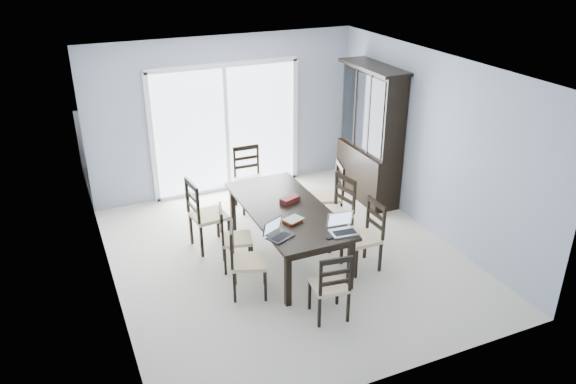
{
  "coord_description": "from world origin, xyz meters",
  "views": [
    {
      "loc": [
        -2.64,
        -6.04,
        4.05
      ],
      "look_at": [
        0.02,
        0.0,
        0.98
      ],
      "focal_mm": 35.0,
      "sensor_mm": 36.0,
      "label": 1
    }
  ],
  "objects_px": {
    "chair_right_near": "(368,228)",
    "chair_right_mid": "(339,203)",
    "chair_right_far": "(332,188)",
    "laptop_dark": "(280,234)",
    "chair_left_far": "(201,208)",
    "china_hutch": "(370,136)",
    "chair_left_mid": "(230,231)",
    "laptop_silver": "(344,229)",
    "dining_table": "(286,213)",
    "game_box": "(290,199)",
    "hot_tub": "(198,146)",
    "chair_left_near": "(241,253)",
    "cell_phone": "(330,238)",
    "chair_end_far": "(249,171)",
    "chair_end_near": "(332,280)"
  },
  "relations": [
    {
      "from": "chair_right_near",
      "to": "chair_right_mid",
      "type": "relative_size",
      "value": 0.94
    },
    {
      "from": "chair_right_far",
      "to": "laptop_dark",
      "type": "height_order",
      "value": "chair_right_far"
    },
    {
      "from": "chair_left_far",
      "to": "chair_right_far",
      "type": "bearing_deg",
      "value": 82.43
    },
    {
      "from": "china_hutch",
      "to": "chair_right_mid",
      "type": "bearing_deg",
      "value": -135.9
    },
    {
      "from": "china_hutch",
      "to": "chair_left_mid",
      "type": "xyz_separation_m",
      "value": [
        -2.79,
        -1.18,
        -0.53
      ]
    },
    {
      "from": "chair_right_mid",
      "to": "laptop_silver",
      "type": "height_order",
      "value": "chair_right_mid"
    },
    {
      "from": "dining_table",
      "to": "game_box",
      "type": "bearing_deg",
      "value": 52.24
    },
    {
      "from": "chair_right_near",
      "to": "hot_tub",
      "type": "xyz_separation_m",
      "value": [
        -1.16,
        4.01,
        -0.06
      ]
    },
    {
      "from": "chair_left_near",
      "to": "chair_right_near",
      "type": "bearing_deg",
      "value": 106.82
    },
    {
      "from": "china_hutch",
      "to": "chair_right_near",
      "type": "bearing_deg",
      "value": -121.31
    },
    {
      "from": "chair_left_far",
      "to": "cell_phone",
      "type": "height_order",
      "value": "chair_left_far"
    },
    {
      "from": "chair_left_near",
      "to": "chair_left_mid",
      "type": "xyz_separation_m",
      "value": [
        0.06,
        0.62,
        -0.03
      ]
    },
    {
      "from": "dining_table",
      "to": "game_box",
      "type": "height_order",
      "value": "game_box"
    },
    {
      "from": "chair_right_near",
      "to": "chair_left_mid",
      "type": "bearing_deg",
      "value": 65.65
    },
    {
      "from": "cell_phone",
      "to": "game_box",
      "type": "distance_m",
      "value": 1.1
    },
    {
      "from": "cell_phone",
      "to": "hot_tub",
      "type": "height_order",
      "value": "hot_tub"
    },
    {
      "from": "chair_left_mid",
      "to": "cell_phone",
      "type": "bearing_deg",
      "value": 56.61
    },
    {
      "from": "dining_table",
      "to": "china_hutch",
      "type": "height_order",
      "value": "china_hutch"
    },
    {
      "from": "china_hutch",
      "to": "chair_left_far",
      "type": "height_order",
      "value": "china_hutch"
    },
    {
      "from": "chair_right_mid",
      "to": "hot_tub",
      "type": "xyz_separation_m",
      "value": [
        -1.12,
        3.28,
        -0.1
      ]
    },
    {
      "from": "chair_left_near",
      "to": "chair_right_mid",
      "type": "height_order",
      "value": "chair_right_mid"
    },
    {
      "from": "chair_left_mid",
      "to": "chair_end_far",
      "type": "bearing_deg",
      "value": 166.32
    },
    {
      "from": "chair_right_mid",
      "to": "laptop_dark",
      "type": "xyz_separation_m",
      "value": [
        -1.22,
        -0.79,
        0.2
      ]
    },
    {
      "from": "chair_left_mid",
      "to": "laptop_silver",
      "type": "bearing_deg",
      "value": 63.63
    },
    {
      "from": "chair_right_near",
      "to": "game_box",
      "type": "xyz_separation_m",
      "value": [
        -0.76,
        0.79,
        0.21
      ]
    },
    {
      "from": "chair_right_near",
      "to": "dining_table",
      "type": "bearing_deg",
      "value": 52.89
    },
    {
      "from": "chair_end_near",
      "to": "cell_phone",
      "type": "distance_m",
      "value": 0.61
    },
    {
      "from": "chair_end_near",
      "to": "cell_phone",
      "type": "relative_size",
      "value": 9.7
    },
    {
      "from": "chair_left_mid",
      "to": "chair_left_far",
      "type": "height_order",
      "value": "chair_left_far"
    },
    {
      "from": "china_hutch",
      "to": "chair_right_near",
      "type": "height_order",
      "value": "china_hutch"
    },
    {
      "from": "chair_end_far",
      "to": "cell_phone",
      "type": "relative_size",
      "value": 11.02
    },
    {
      "from": "chair_left_far",
      "to": "laptop_silver",
      "type": "relative_size",
      "value": 3.37
    },
    {
      "from": "cell_phone",
      "to": "game_box",
      "type": "relative_size",
      "value": 0.39
    },
    {
      "from": "dining_table",
      "to": "china_hutch",
      "type": "distance_m",
      "value": 2.41
    },
    {
      "from": "chair_right_mid",
      "to": "laptop_silver",
      "type": "xyz_separation_m",
      "value": [
        -0.48,
        -1.0,
        0.2
      ]
    },
    {
      "from": "chair_left_far",
      "to": "dining_table",
      "type": "bearing_deg",
      "value": 49.24
    },
    {
      "from": "china_hutch",
      "to": "chair_left_far",
      "type": "bearing_deg",
      "value": -169.29
    },
    {
      "from": "chair_left_mid",
      "to": "chair_right_far",
      "type": "distance_m",
      "value": 1.86
    },
    {
      "from": "chair_end_near",
      "to": "laptop_dark",
      "type": "height_order",
      "value": "chair_end_near"
    },
    {
      "from": "dining_table",
      "to": "chair_right_near",
      "type": "relative_size",
      "value": 2.04
    },
    {
      "from": "chair_right_far",
      "to": "china_hutch",
      "type": "bearing_deg",
      "value": -42.92
    },
    {
      "from": "chair_left_far",
      "to": "laptop_dark",
      "type": "height_order",
      "value": "chair_left_far"
    },
    {
      "from": "chair_right_mid",
      "to": "laptop_silver",
      "type": "distance_m",
      "value": 1.13
    },
    {
      "from": "chair_left_mid",
      "to": "game_box",
      "type": "height_order",
      "value": "chair_left_mid"
    },
    {
      "from": "chair_right_near",
      "to": "cell_phone",
      "type": "distance_m",
      "value": 0.81
    },
    {
      "from": "chair_left_mid",
      "to": "chair_right_mid",
      "type": "relative_size",
      "value": 0.89
    },
    {
      "from": "laptop_silver",
      "to": "hot_tub",
      "type": "distance_m",
      "value": 4.34
    },
    {
      "from": "chair_left_near",
      "to": "hot_tub",
      "type": "xyz_separation_m",
      "value": [
        0.55,
        3.93,
        -0.07
      ]
    },
    {
      "from": "chair_left_near",
      "to": "hot_tub",
      "type": "relative_size",
      "value": 0.55
    },
    {
      "from": "chair_right_far",
      "to": "laptop_silver",
      "type": "bearing_deg",
      "value": 171.64
    }
  ]
}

